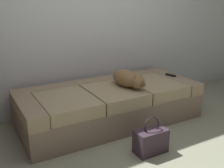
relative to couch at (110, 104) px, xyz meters
The scene contains 6 objects.
ground_plane 1.12m from the couch, 90.00° to the right, with size 10.00×10.00×0.00m, color #989B80.
back_wall 1.32m from the couch, 90.00° to the left, with size 6.40×0.10×2.80m, color silver.
couch is the anchor object (origin of this frame).
dog_tan 0.39m from the couch, 27.28° to the right, with size 0.29×0.58×0.20m.
tv_remote 0.98m from the couch, ahead, with size 0.04×0.15×0.02m, color black.
handbag 0.83m from the couch, 89.87° to the right, with size 0.32×0.18×0.38m.
Camera 1 is at (-1.48, -1.60, 1.46)m, focal length 43.40 mm.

